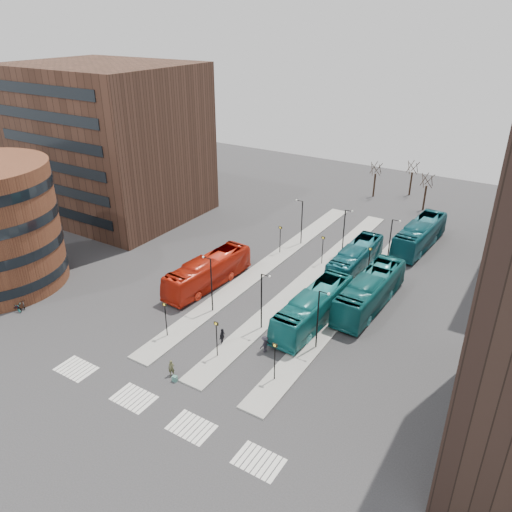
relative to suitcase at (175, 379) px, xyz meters
The scene contains 22 objects.
ground 7.41m from the suitcase, 93.63° to the right, with size 160.00×160.00×0.00m, color #2C2C2E.
island_left 23.05m from the suitcase, 101.18° to the left, with size 2.50×45.00×0.15m, color gray.
island_mid 22.66m from the suitcase, 86.13° to the left, with size 2.50×45.00×0.15m, color gray.
island_right 23.83m from the suitcase, 71.58° to the left, with size 2.50×45.00×0.15m, color gray.
suitcase is the anchor object (origin of this frame).
red_bus 16.78m from the suitcase, 117.13° to the left, with size 2.91×12.46×3.47m, color #B7200E.
teal_bus_a 15.56m from the suitcase, 67.35° to the left, with size 2.94×12.58×3.50m, color #166F71.
teal_bus_b 27.60m from the suitcase, 79.00° to the left, with size 2.81×12.01×3.35m, color #145C68.
teal_bus_c 22.55m from the suitcase, 64.68° to the left, with size 3.09×13.19×3.67m, color #135F62.
teal_bus_d 39.41m from the suitcase, 75.50° to the left, with size 3.06×13.10×3.65m, color #145965.
traveller 0.98m from the suitcase, 146.78° to the left, with size 0.56×0.36×1.52m, color #494B2D.
commuter_a 12.23m from the suitcase, 130.25° to the left, with size 0.86×0.67×1.76m, color black.
commuter_b 6.49m from the suitcase, 86.59° to the left, with size 1.01×0.42×1.72m, color black.
commuter_c 8.79m from the suitcase, 60.23° to the left, with size 1.08×0.62×1.67m, color black.
bicycle_near 21.47m from the suitcase, behind, with size 0.53×1.53×0.81m, color gray.
bicycle_mid 21.48m from the suitcase, behind, with size 0.47×1.66×1.00m, color gray.
bicycle_far 21.47m from the suitcase, behind, with size 0.65×1.87×0.98m, color gray.
crosswalk_stripes 3.64m from the suitcase, 69.31° to the right, with size 22.35×2.40×0.01m.
office_block 44.84m from the suitcase, 142.35° to the left, with size 25.00×20.12×22.00m.
sign_poles 15.79m from the suitcase, 85.85° to the left, with size 12.45×22.12×3.65m.
lamp_posts 20.99m from the suitcase, 84.00° to the left, with size 14.04×20.24×6.12m.
bare_trees 55.37m from the suitcase, 87.72° to the left, with size 10.97×8.14×5.90m.
Camera 1 is at (24.17, -17.30, 28.26)m, focal length 35.00 mm.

